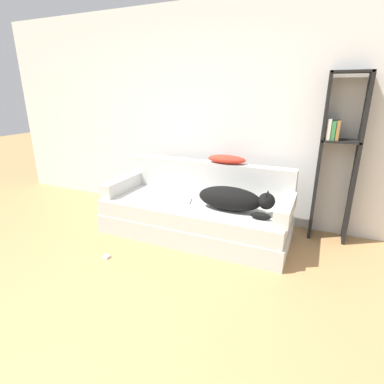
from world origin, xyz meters
TOP-DOWN VIEW (x-y plane):
  - ground_plane at (0.00, 0.00)m, footprint 20.00×20.00m
  - wall_back at (0.00, 2.71)m, footprint 7.04×0.06m
  - couch at (0.00, 1.98)m, footprint 2.21×0.93m
  - couch_backrest at (0.00, 2.37)m, footprint 2.17×0.15m
  - couch_arm_left at (-1.03, 1.97)m, footprint 0.15×0.74m
  - couch_arm_right at (1.03, 1.97)m, footprint 0.15×0.74m
  - dog at (0.49, 1.89)m, footprint 0.84×0.29m
  - laptop at (-0.18, 1.92)m, footprint 0.33×0.27m
  - throw_pillow at (0.24, 2.38)m, footprint 0.48×0.21m
  - bookshelf at (1.46, 2.53)m, footprint 0.41×0.26m
  - power_adapter at (-0.62, 1.07)m, footprint 0.06×0.06m

SIDE VIEW (x-z plane):
  - ground_plane at x=0.00m, z-range 0.00..0.00m
  - power_adapter at x=-0.62m, z-range 0.00..0.03m
  - couch at x=0.00m, z-range 0.00..0.41m
  - laptop at x=-0.18m, z-range 0.42..0.43m
  - couch_arm_left at x=-1.03m, z-range 0.42..0.59m
  - couch_arm_right at x=1.03m, z-range 0.42..0.59m
  - dog at x=0.49m, z-range 0.41..0.68m
  - couch_backrest at x=0.00m, z-range 0.42..0.82m
  - throw_pillow at x=0.24m, z-range 0.82..0.92m
  - bookshelf at x=1.46m, z-range 0.10..1.95m
  - wall_back at x=0.00m, z-range 0.00..2.70m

